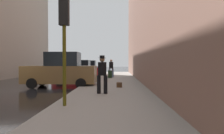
{
  "coord_description": "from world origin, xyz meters",
  "views": [
    {
      "loc": [
        6.26,
        -12.47,
        1.63
      ],
      "look_at": [
        5.85,
        6.26,
        1.19
      ],
      "focal_mm": 35.0,
      "sensor_mm": 36.0,
      "label": 1
    }
  ],
  "objects_px": {
    "pedestrian_in_jeans": "(111,67)",
    "pedestrian_with_fedora": "(102,72)",
    "parked_bronze_suv": "(61,71)",
    "rolling_suitcase": "(110,74)",
    "duffel_bag": "(119,85)",
    "fire_hydrant": "(90,79)",
    "parked_gray_coupe": "(86,68)",
    "traffic_light": "(64,28)",
    "parked_red_hatchback": "(77,70)"
  },
  "relations": [
    {
      "from": "traffic_light",
      "to": "rolling_suitcase",
      "type": "height_order",
      "value": "traffic_light"
    },
    {
      "from": "parked_bronze_suv",
      "to": "duffel_bag",
      "type": "relative_size",
      "value": 10.46
    },
    {
      "from": "parked_gray_coupe",
      "to": "traffic_light",
      "type": "relative_size",
      "value": 1.17
    },
    {
      "from": "pedestrian_in_jeans",
      "to": "pedestrian_with_fedora",
      "type": "xyz_separation_m",
      "value": [
        -0.14,
        -10.79,
        0.03
      ]
    },
    {
      "from": "pedestrian_with_fedora",
      "to": "rolling_suitcase",
      "type": "height_order",
      "value": "pedestrian_with_fedora"
    },
    {
      "from": "parked_gray_coupe",
      "to": "rolling_suitcase",
      "type": "height_order",
      "value": "parked_gray_coupe"
    },
    {
      "from": "pedestrian_with_fedora",
      "to": "duffel_bag",
      "type": "xyz_separation_m",
      "value": [
        0.82,
        2.62,
        -0.85
      ]
    },
    {
      "from": "rolling_suitcase",
      "to": "duffel_bag",
      "type": "xyz_separation_m",
      "value": [
        0.78,
        -7.37,
        -0.2
      ]
    },
    {
      "from": "pedestrian_with_fedora",
      "to": "traffic_light",
      "type": "bearing_deg",
      "value": -110.92
    },
    {
      "from": "traffic_light",
      "to": "parked_red_hatchback",
      "type": "bearing_deg",
      "value": 98.34
    },
    {
      "from": "parked_gray_coupe",
      "to": "traffic_light",
      "type": "height_order",
      "value": "traffic_light"
    },
    {
      "from": "parked_red_hatchback",
      "to": "traffic_light",
      "type": "distance_m",
      "value": 12.92
    },
    {
      "from": "duffel_bag",
      "to": "parked_red_hatchback",
      "type": "bearing_deg",
      "value": 117.58
    },
    {
      "from": "rolling_suitcase",
      "to": "pedestrian_in_jeans",
      "type": "bearing_deg",
      "value": 83.05
    },
    {
      "from": "parked_bronze_suv",
      "to": "duffel_bag",
      "type": "bearing_deg",
      "value": -18.45
    },
    {
      "from": "pedestrian_in_jeans",
      "to": "duffel_bag",
      "type": "height_order",
      "value": "pedestrian_in_jeans"
    },
    {
      "from": "parked_red_hatchback",
      "to": "parked_gray_coupe",
      "type": "relative_size",
      "value": 1.0
    },
    {
      "from": "fire_hydrant",
      "to": "rolling_suitcase",
      "type": "height_order",
      "value": "rolling_suitcase"
    },
    {
      "from": "parked_red_hatchback",
      "to": "traffic_light",
      "type": "height_order",
      "value": "traffic_light"
    },
    {
      "from": "parked_red_hatchback",
      "to": "pedestrian_in_jeans",
      "type": "xyz_separation_m",
      "value": [
        3.08,
        0.97,
        0.26
      ]
    },
    {
      "from": "parked_red_hatchback",
      "to": "traffic_light",
      "type": "relative_size",
      "value": 1.17
    },
    {
      "from": "rolling_suitcase",
      "to": "parked_gray_coupe",
      "type": "bearing_deg",
      "value": 117.76
    },
    {
      "from": "pedestrian_with_fedora",
      "to": "fire_hydrant",
      "type": "bearing_deg",
      "value": 104.16
    },
    {
      "from": "parked_red_hatchback",
      "to": "pedestrian_in_jeans",
      "type": "distance_m",
      "value": 3.24
    },
    {
      "from": "fire_hydrant",
      "to": "pedestrian_in_jeans",
      "type": "distance_m",
      "value": 6.46
    },
    {
      "from": "parked_gray_coupe",
      "to": "rolling_suitcase",
      "type": "xyz_separation_m",
      "value": [
        2.98,
        -5.66,
        -0.36
      ]
    },
    {
      "from": "parked_bronze_suv",
      "to": "pedestrian_in_jeans",
      "type": "relative_size",
      "value": 2.69
    },
    {
      "from": "parked_bronze_suv",
      "to": "parked_red_hatchback",
      "type": "xyz_separation_m",
      "value": [
        0.0,
        5.94,
        -0.18
      ]
    },
    {
      "from": "parked_red_hatchback",
      "to": "pedestrian_with_fedora",
      "type": "bearing_deg",
      "value": -73.35
    },
    {
      "from": "fire_hydrant",
      "to": "pedestrian_with_fedora",
      "type": "xyz_separation_m",
      "value": [
        1.13,
        -4.49,
        0.64
      ]
    },
    {
      "from": "parked_bronze_suv",
      "to": "parked_gray_coupe",
      "type": "bearing_deg",
      "value": 90.0
    },
    {
      "from": "parked_gray_coupe",
      "to": "pedestrian_with_fedora",
      "type": "xyz_separation_m",
      "value": [
        2.94,
        -15.65,
        0.29
      ]
    },
    {
      "from": "parked_bronze_suv",
      "to": "traffic_light",
      "type": "distance_m",
      "value": 7.17
    },
    {
      "from": "parked_red_hatchback",
      "to": "parked_gray_coupe",
      "type": "bearing_deg",
      "value": 90.0
    },
    {
      "from": "fire_hydrant",
      "to": "pedestrian_in_jeans",
      "type": "relative_size",
      "value": 0.41
    },
    {
      "from": "duffel_bag",
      "to": "pedestrian_in_jeans",
      "type": "bearing_deg",
      "value": 94.79
    },
    {
      "from": "rolling_suitcase",
      "to": "duffel_bag",
      "type": "relative_size",
      "value": 2.36
    },
    {
      "from": "parked_gray_coupe",
      "to": "fire_hydrant",
      "type": "xyz_separation_m",
      "value": [
        1.8,
        -11.17,
        -0.35
      ]
    },
    {
      "from": "rolling_suitcase",
      "to": "duffel_bag",
      "type": "bearing_deg",
      "value": -83.95
    },
    {
      "from": "traffic_light",
      "to": "fire_hydrant",
      "type": "bearing_deg",
      "value": 90.39
    },
    {
      "from": "parked_bronze_suv",
      "to": "traffic_light",
      "type": "bearing_deg",
      "value": -74.55
    },
    {
      "from": "traffic_light",
      "to": "rolling_suitcase",
      "type": "relative_size",
      "value": 3.46
    },
    {
      "from": "parked_gray_coupe",
      "to": "pedestrian_with_fedora",
      "type": "distance_m",
      "value": 15.93
    },
    {
      "from": "rolling_suitcase",
      "to": "fire_hydrant",
      "type": "bearing_deg",
      "value": -102.04
    },
    {
      "from": "parked_bronze_suv",
      "to": "rolling_suitcase",
      "type": "height_order",
      "value": "parked_bronze_suv"
    },
    {
      "from": "parked_red_hatchback",
      "to": "parked_gray_coupe",
      "type": "height_order",
      "value": "same"
    },
    {
      "from": "parked_red_hatchback",
      "to": "duffel_bag",
      "type": "bearing_deg",
      "value": -62.42
    },
    {
      "from": "pedestrian_in_jeans",
      "to": "pedestrian_with_fedora",
      "type": "relative_size",
      "value": 0.96
    },
    {
      "from": "fire_hydrant",
      "to": "traffic_light",
      "type": "distance_m",
      "value": 7.66
    },
    {
      "from": "fire_hydrant",
      "to": "duffel_bag",
      "type": "relative_size",
      "value": 1.6
    }
  ]
}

